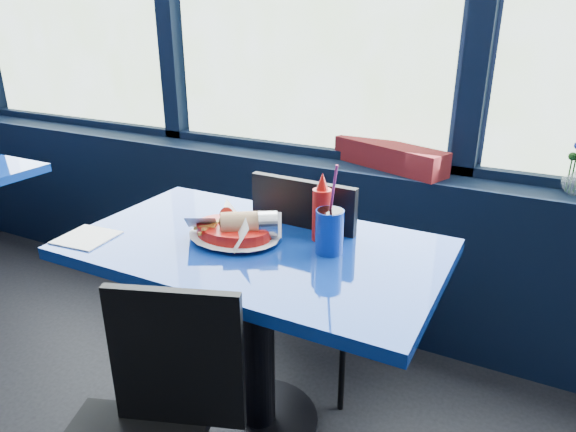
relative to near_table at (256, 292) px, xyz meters
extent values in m
plane|color=black|center=(-0.30, 1.00, 0.93)|extent=(5.00, 0.00, 5.00)
cube|color=black|center=(-0.30, 0.87, -0.17)|extent=(5.00, 0.26, 0.80)
cube|color=black|center=(-0.30, 0.95, 0.24)|extent=(4.80, 0.08, 0.06)
cylinder|color=black|center=(0.00, 0.00, -0.55)|extent=(0.44, 0.44, 0.03)
cylinder|color=black|center=(0.00, 0.00, -0.23)|extent=(0.12, 0.12, 0.68)
cube|color=navy|center=(0.00, 0.00, 0.16)|extent=(1.20, 0.70, 0.04)
cube|color=black|center=(0.04, -0.46, 0.05)|extent=(0.34, 0.15, 0.41)
cube|color=black|center=(0.07, 0.40, -0.12)|extent=(0.43, 0.43, 0.04)
cube|color=black|center=(0.07, 0.20, 0.12)|extent=(0.40, 0.04, 0.45)
cylinder|color=black|center=(0.25, 0.57, -0.36)|extent=(0.02, 0.02, 0.42)
cylinder|color=black|center=(0.24, 0.22, -0.36)|extent=(0.02, 0.02, 0.42)
cylinder|color=black|center=(-0.11, 0.58, -0.36)|extent=(0.02, 0.02, 0.42)
cylinder|color=black|center=(-0.12, 0.23, -0.36)|extent=(0.02, 0.02, 0.42)
cube|color=maroon|center=(0.17, 0.89, 0.29)|extent=(0.56, 0.32, 0.11)
imported|color=silver|center=(0.91, 0.87, 0.28)|extent=(0.14, 0.14, 0.11)
cylinder|color=#1E5919|center=(0.89, 0.87, 0.32)|extent=(0.01, 0.01, 0.17)
cylinder|color=#1E5919|center=(0.88, 0.88, 0.30)|extent=(0.01, 0.01, 0.13)
sphere|color=#1E5919|center=(0.88, 0.88, 0.37)|extent=(0.03, 0.03, 0.03)
cylinder|color=red|center=(-0.08, 0.00, 0.21)|extent=(0.30, 0.30, 0.05)
cylinder|color=white|center=(-0.08, 0.00, 0.20)|extent=(0.29, 0.29, 0.00)
cylinder|color=silver|center=(0.03, 0.03, 0.24)|extent=(0.10, 0.11, 0.09)
sphere|color=#532D1C|center=(-0.09, -0.02, 0.25)|extent=(0.06, 0.06, 0.06)
cylinder|color=red|center=(-0.10, -0.01, 0.27)|extent=(0.06, 0.06, 0.01)
cylinder|color=red|center=(0.18, 0.13, 0.27)|extent=(0.06, 0.06, 0.17)
cone|color=red|center=(0.18, 0.13, 0.38)|extent=(0.04, 0.04, 0.06)
cylinder|color=#0E329B|center=(0.24, 0.05, 0.25)|extent=(0.09, 0.09, 0.14)
cylinder|color=black|center=(0.24, 0.05, 0.32)|extent=(0.08, 0.08, 0.01)
cylinder|color=#DE2E67|center=(0.25, 0.05, 0.38)|extent=(0.05, 0.06, 0.19)
cube|color=white|center=(-0.52, -0.22, 0.18)|extent=(0.18, 0.18, 0.00)
camera|label=1|loc=(0.80, -1.30, 0.88)|focal=32.00mm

